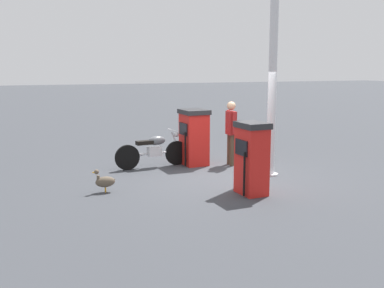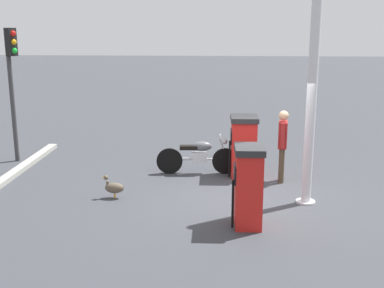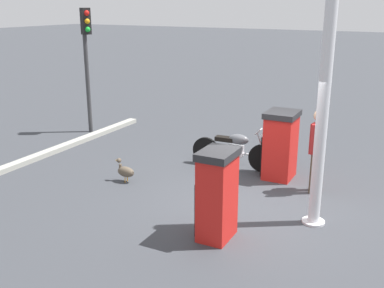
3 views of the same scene
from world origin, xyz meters
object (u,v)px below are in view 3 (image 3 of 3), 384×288
Objects in this scene: fuel_pump_near at (280,144)px; roadside_traffic_light at (87,49)px; motorcycle_near_pump at (235,149)px; canopy_support_pole at (324,96)px; fuel_pump_far at (217,194)px; attendant_person at (317,145)px; wandering_duck at (125,171)px.

roadside_traffic_light is at bearing -7.96° from fuel_pump_near.
roadside_traffic_light is (6.12, -0.86, 1.70)m from fuel_pump_near.
roadside_traffic_light reaches higher than motorcycle_near_pump.
canopy_support_pole is (-2.37, 1.91, 1.80)m from motorcycle_near_pump.
fuel_pump_far is 0.32× the size of canopy_support_pole.
motorcycle_near_pump is 0.44× the size of canopy_support_pole.
motorcycle_near_pump is at bearing -38.80° from canopy_support_pole.
motorcycle_near_pump is 1.20× the size of attendant_person.
motorcycle_near_pump is at bearing 171.19° from roadside_traffic_light.
attendant_person is at bearing 169.61° from roadside_traffic_light.
attendant_person is (-0.89, 0.43, 0.23)m from fuel_pump_near.
motorcycle_near_pump is 4.03× the size of wandering_duck.
attendant_person is at bearing -158.68° from wandering_duck.
canopy_support_pole reaches higher than fuel_pump_near.
wandering_duck is at bearing 21.32° from attendant_person.
motorcycle_near_pump is 5.44m from roadside_traffic_light.
attendant_person is 1.93m from canopy_support_pole.
attendant_person is at bearing -108.32° from fuel_pump_far.
fuel_pump_far is at bearing 71.68° from attendant_person.
roadside_traffic_light is at bearing -10.39° from attendant_person.
roadside_traffic_light is at bearing -8.81° from motorcycle_near_pump.
fuel_pump_near is 0.99× the size of fuel_pump_far.
attendant_person is (-2.00, 0.51, 0.52)m from motorcycle_near_pump.
motorcycle_near_pump is at bearing -14.27° from attendant_person.
attendant_person is at bearing -75.25° from canopy_support_pole.
roadside_traffic_light is (7.01, -1.29, 1.47)m from attendant_person.
attendant_person is at bearing 165.73° from motorcycle_near_pump.
wandering_duck is at bearing -24.15° from fuel_pump_far.
motorcycle_near_pump is at bearing -130.90° from wandering_duck.
motorcycle_near_pump is (1.11, -3.21, -0.30)m from fuel_pump_far.
attendant_person reaches higher than motorcycle_near_pump.
fuel_pump_near is 0.42× the size of roadside_traffic_light.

